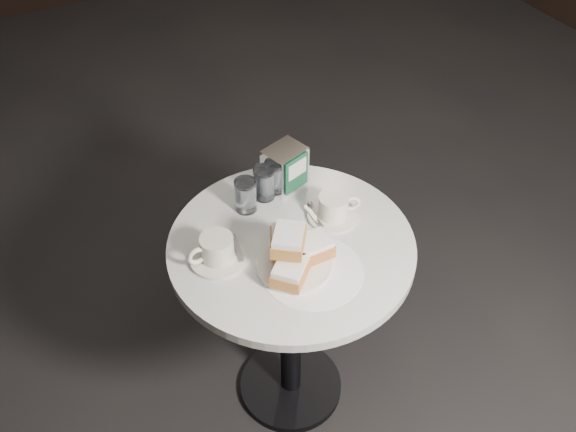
# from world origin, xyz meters

# --- Properties ---
(ground) EXTENTS (7.00, 7.00, 0.00)m
(ground) POSITION_xyz_m (0.00, 0.00, 0.00)
(ground) COLOR black
(ground) RESTS_ON ground
(cafe_table) EXTENTS (0.70, 0.70, 0.74)m
(cafe_table) POSITION_xyz_m (0.00, 0.00, 0.55)
(cafe_table) COLOR black
(cafe_table) RESTS_ON ground
(sugar_spill) EXTENTS (0.29, 0.29, 0.00)m
(sugar_spill) POSITION_xyz_m (-0.00, -0.12, 0.75)
(sugar_spill) COLOR white
(sugar_spill) RESTS_ON cafe_table
(beignet_plate) EXTENTS (0.27, 0.27, 0.13)m
(beignet_plate) POSITION_xyz_m (-0.04, -0.08, 0.79)
(beignet_plate) COLOR silver
(beignet_plate) RESTS_ON cafe_table
(coffee_cup_left) EXTENTS (0.17, 0.16, 0.08)m
(coffee_cup_left) POSITION_xyz_m (-0.21, 0.04, 0.78)
(coffee_cup_left) COLOR silver
(coffee_cup_left) RESTS_ON cafe_table
(coffee_cup_right) EXTENTS (0.19, 0.19, 0.08)m
(coffee_cup_right) POSITION_xyz_m (0.16, 0.03, 0.78)
(coffee_cup_right) COLOR silver
(coffee_cup_right) RESTS_ON cafe_table
(water_glass_left) EXTENTS (0.07, 0.07, 0.10)m
(water_glass_left) POSITION_xyz_m (-0.05, 0.19, 0.80)
(water_glass_left) COLOR white
(water_glass_left) RESTS_ON cafe_table
(water_glass_right) EXTENTS (0.08, 0.08, 0.10)m
(water_glass_right) POSITION_xyz_m (0.02, 0.21, 0.80)
(water_glass_right) COLOR white
(water_glass_right) RESTS_ON cafe_table
(napkin_dispenser) EXTENTS (0.14, 0.12, 0.14)m
(napkin_dispenser) POSITION_xyz_m (0.10, 0.23, 0.81)
(napkin_dispenser) COLOR white
(napkin_dispenser) RESTS_ON cafe_table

